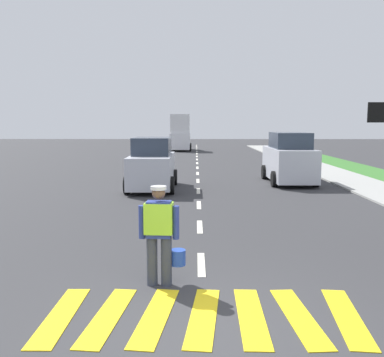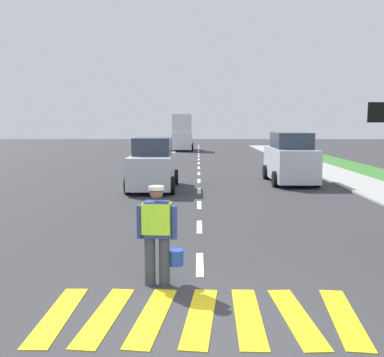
{
  "view_description": "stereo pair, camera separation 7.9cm",
  "coord_description": "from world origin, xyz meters",
  "px_view_note": "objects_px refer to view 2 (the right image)",
  "views": [
    {
      "loc": [
        -0.11,
        -5.25,
        2.68
      ],
      "look_at": [
        -0.21,
        7.05,
        1.1
      ],
      "focal_mm": 40.25,
      "sensor_mm": 36.0,
      "label": 1
    },
    {
      "loc": [
        -0.03,
        -5.24,
        2.68
      ],
      "look_at": [
        -0.21,
        7.05,
        1.1
      ],
      "focal_mm": 40.25,
      "sensor_mm": 36.0,
      "label": 2
    }
  ],
  "objects_px": {
    "delivery_truck": "(182,134)",
    "car_parked_far": "(290,160)",
    "car_oncoming_lead": "(153,165)",
    "road_worker": "(158,230)"
  },
  "relations": [
    {
      "from": "delivery_truck",
      "to": "road_worker",
      "type": "bearing_deg",
      "value": -88.51
    },
    {
      "from": "delivery_truck",
      "to": "car_oncoming_lead",
      "type": "xyz_separation_m",
      "value": [
        -0.26,
        -25.16,
        -0.63
      ]
    },
    {
      "from": "car_parked_far",
      "to": "car_oncoming_lead",
      "type": "relative_size",
      "value": 1.07
    },
    {
      "from": "road_worker",
      "to": "delivery_truck",
      "type": "height_order",
      "value": "delivery_truck"
    },
    {
      "from": "car_oncoming_lead",
      "to": "delivery_truck",
      "type": "bearing_deg",
      "value": 89.4
    },
    {
      "from": "delivery_truck",
      "to": "car_parked_far",
      "type": "height_order",
      "value": "delivery_truck"
    },
    {
      "from": "road_worker",
      "to": "car_oncoming_lead",
      "type": "height_order",
      "value": "car_oncoming_lead"
    },
    {
      "from": "road_worker",
      "to": "car_oncoming_lead",
      "type": "distance_m",
      "value": 10.61
    },
    {
      "from": "delivery_truck",
      "to": "car_parked_far",
      "type": "bearing_deg",
      "value": -76.14
    },
    {
      "from": "road_worker",
      "to": "car_parked_far",
      "type": "relative_size",
      "value": 0.39
    }
  ]
}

